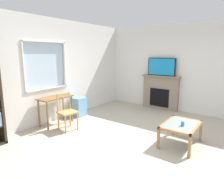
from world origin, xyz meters
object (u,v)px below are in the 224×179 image
object	(u,v)px
wooden_chair	(67,111)
fireplace	(160,92)
tv	(161,67)
sippy_cup	(183,124)
desk_under_window	(56,102)
coffee_table	(181,127)
plastic_drawer_unit	(78,107)

from	to	relation	value
wooden_chair	fireplace	size ratio (longest dim) A/B	0.70
tv	sippy_cup	xyz separation A→B (m)	(-2.35, -1.45, -0.92)
tv	sippy_cup	bearing A→B (deg)	-148.33
desk_under_window	coffee_table	size ratio (longest dim) A/B	0.97
coffee_table	sippy_cup	bearing A→B (deg)	-151.86
wooden_chair	coffee_table	distance (m)	2.66
fireplace	desk_under_window	bearing A→B (deg)	151.53
plastic_drawer_unit	coffee_table	distance (m)	3.09
tv	wooden_chair	bearing A→B (deg)	159.91
wooden_chair	plastic_drawer_unit	world-z (taller)	wooden_chair
fireplace	coffee_table	world-z (taller)	fireplace
desk_under_window	coffee_table	bearing A→B (deg)	-75.95
plastic_drawer_unit	tv	xyz separation A→B (m)	(2.16, -1.69, 1.14)
fireplace	wooden_chair	bearing A→B (deg)	160.02
desk_under_window	wooden_chair	world-z (taller)	wooden_chair
coffee_table	sippy_cup	distance (m)	0.16
sippy_cup	fireplace	bearing A→B (deg)	31.47
wooden_chair	tv	distance (m)	3.42
desk_under_window	coffee_table	xyz separation A→B (m)	(0.76, -3.04, -0.23)
sippy_cup	plastic_drawer_unit	bearing A→B (deg)	86.56
fireplace	sippy_cup	distance (m)	2.78
tv	coffee_table	distance (m)	2.84
wooden_chair	sippy_cup	distance (m)	2.68
plastic_drawer_unit	fireplace	size ratio (longest dim) A/B	0.44
wooden_chair	tv	size ratio (longest dim) A/B	0.97
plastic_drawer_unit	sippy_cup	distance (m)	3.16
wooden_chair	desk_under_window	bearing A→B (deg)	81.87
plastic_drawer_unit	fireplace	xyz separation A→B (m)	(2.18, -1.69, 0.29)
coffee_table	plastic_drawer_unit	bearing A→B (deg)	88.38
fireplace	sippy_cup	bearing A→B (deg)	-148.53
fireplace	sippy_cup	size ratio (longest dim) A/B	14.34
wooden_chair	tv	xyz separation A→B (m)	(3.08, -1.13, 0.96)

